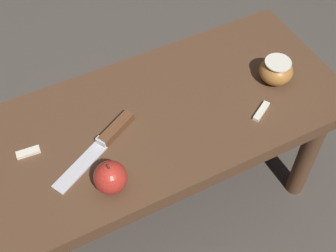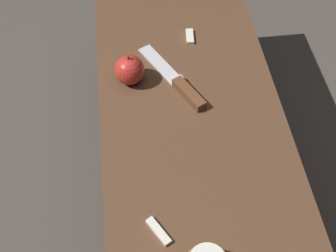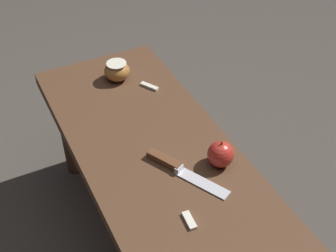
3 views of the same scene
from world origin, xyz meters
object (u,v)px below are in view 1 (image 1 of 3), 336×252
Objects in this scene: wooden_bench at (105,151)px; apple_whole at (110,177)px; knife at (106,138)px; apple_cut at (276,71)px.

wooden_bench is 0.16m from apple_whole.
apple_cut is at bearing 149.82° from knife.
apple_cut reaches higher than knife.
apple_cut reaches higher than wooden_bench.
apple_whole is (0.03, 0.13, 0.09)m from wooden_bench.
wooden_bench is at bearing -101.66° from knife.
wooden_bench is 15.16× the size of apple_whole.
apple_whole reaches higher than knife.
apple_whole is at bearing 44.99° from knife.
wooden_bench is at bearing -4.01° from apple_cut.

